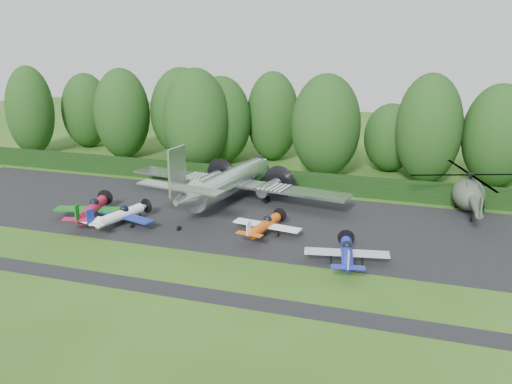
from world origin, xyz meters
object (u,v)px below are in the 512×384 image
(light_plane_blue, at_px, (347,253))
(light_plane_white, at_px, (120,215))
(light_plane_red, at_px, (92,209))
(transport_plane, at_px, (229,182))
(helicopter, at_px, (469,191))
(light_plane_orange, at_px, (265,225))

(light_plane_blue, bearing_deg, light_plane_white, -175.70)
(light_plane_red, bearing_deg, transport_plane, 55.65)
(light_plane_blue, xyz_separation_m, helicopter, (9.38, 16.85, 1.03))
(light_plane_orange, bearing_deg, light_plane_red, 175.68)
(light_plane_white, xyz_separation_m, light_plane_orange, (13.54, 1.81, -0.09))
(transport_plane, xyz_separation_m, light_plane_red, (-10.39, -9.26, -1.04))
(light_plane_orange, relative_size, light_plane_blue, 0.95)
(light_plane_white, distance_m, light_plane_blue, 21.62)
(transport_plane, xyz_separation_m, helicopter, (23.71, 4.82, -0.15))
(light_plane_white, height_order, light_plane_orange, light_plane_white)
(transport_plane, distance_m, light_plane_orange, 10.23)
(transport_plane, relative_size, light_plane_orange, 3.78)
(transport_plane, bearing_deg, light_plane_blue, -49.00)
(helicopter, bearing_deg, light_plane_red, -152.73)
(light_plane_orange, distance_m, light_plane_blue, 8.96)
(transport_plane, height_order, light_plane_blue, transport_plane)
(light_plane_red, xyz_separation_m, light_plane_blue, (24.72, -2.78, -0.15))
(light_plane_red, distance_m, helicopter, 36.90)
(light_plane_red, bearing_deg, light_plane_white, 5.79)
(transport_plane, relative_size, light_plane_blue, 3.61)
(light_plane_orange, height_order, light_plane_blue, light_plane_blue)
(transport_plane, xyz_separation_m, light_plane_orange, (6.37, -7.91, -1.23))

